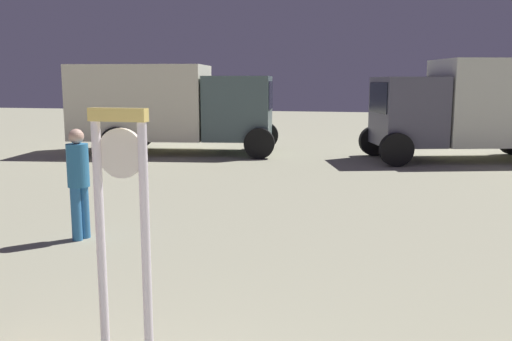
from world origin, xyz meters
TOP-DOWN VIEW (x-y plane):
  - standing_clock at (-0.78, 2.48)m, footprint 0.46×0.11m
  - person_distant at (-3.04, 5.61)m, footprint 0.30×0.30m
  - box_truck_near at (-5.44, 15.04)m, footprint 6.62×3.36m
  - box_truck_far at (4.04, 15.53)m, footprint 6.66×3.96m

SIDE VIEW (x-z plane):
  - person_distant at x=-3.04m, z-range 0.09..1.68m
  - standing_clock at x=-0.78m, z-range 0.23..2.28m
  - box_truck_near at x=-5.44m, z-range 0.15..2.89m
  - box_truck_far at x=4.04m, z-range 0.14..3.00m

